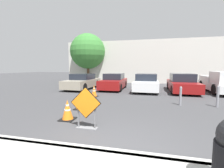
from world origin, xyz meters
TOP-DOWN VIEW (x-y plane):
  - ground_plane at (0.00, 10.00)m, footprint 96.00×96.00m
  - curb_lip at (0.00, 0.00)m, footprint 28.68×0.20m
  - road_closed_sign at (-1.12, 1.26)m, footprint 0.98×0.20m
  - traffic_cone_nearest at (-2.10, 1.89)m, footprint 0.53×0.53m
  - traffic_cone_second at (-2.24, 3.31)m, footprint 0.53×0.53m
  - traffic_cone_third at (-2.51, 4.93)m, footprint 0.41×0.41m
  - traffic_cone_fourth at (-2.63, 6.27)m, footprint 0.48×0.48m
  - parked_car_nearest at (-4.86, 9.53)m, footprint 2.08×4.41m
  - parked_car_second at (-2.08, 9.99)m, footprint 1.87×4.30m
  - parked_car_third at (0.70, 9.71)m, footprint 2.00×4.62m
  - parked_car_fourth at (3.48, 9.81)m, footprint 2.10×4.78m
  - pickup_truck at (6.24, 9.65)m, footprint 2.18×5.11m
  - bollard_nearest at (2.37, 5.03)m, footprint 0.12×0.12m
  - bollard_second at (4.02, 5.03)m, footprint 0.12×0.12m
  - building_facade_backdrop at (-0.15, 18.39)m, footprint 18.90×5.00m
  - street_tree_behind_lot at (-6.62, 15.36)m, footprint 4.43×4.43m

SIDE VIEW (x-z plane):
  - ground_plane at x=0.00m, z-range 0.00..0.00m
  - curb_lip at x=0.00m, z-range 0.00..0.14m
  - traffic_cone_third at x=-2.51m, z-range -0.01..0.61m
  - traffic_cone_nearest at x=-2.10m, z-range -0.01..0.72m
  - traffic_cone_fourth at x=-2.63m, z-range -0.01..0.76m
  - traffic_cone_second at x=-2.24m, z-range -0.01..0.76m
  - bollard_nearest at x=2.37m, z-range 0.03..0.98m
  - bollard_second at x=4.02m, z-range 0.03..1.04m
  - parked_car_nearest at x=-4.86m, z-range -0.04..1.32m
  - parked_car_second at x=-2.08m, z-range -0.05..1.34m
  - parked_car_fourth at x=3.48m, z-range -0.06..1.37m
  - parked_car_third at x=0.70m, z-range -0.04..1.36m
  - road_closed_sign at x=-1.12m, z-range 0.04..1.35m
  - pickup_truck at x=6.24m, z-range -0.08..1.53m
  - building_facade_backdrop at x=-0.15m, z-range 0.00..5.28m
  - street_tree_behind_lot at x=-6.62m, z-range 0.88..7.08m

